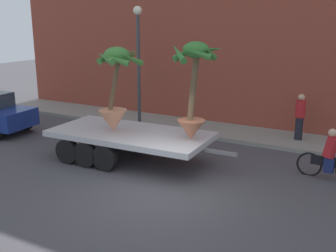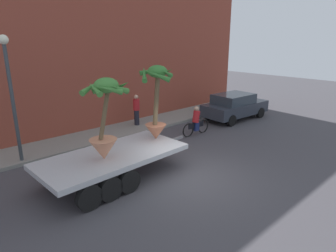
# 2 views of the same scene
# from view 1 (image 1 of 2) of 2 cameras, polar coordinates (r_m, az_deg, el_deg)

# --- Properties ---
(ground_plane) EXTENTS (60.00, 60.00, 0.00)m
(ground_plane) POSITION_cam_1_polar(r_m,az_deg,el_deg) (11.04, -0.89, -9.16)
(ground_plane) COLOR #423F44
(sidewalk) EXTENTS (24.00, 2.20, 0.15)m
(sidewalk) POSITION_cam_1_polar(r_m,az_deg,el_deg) (16.28, 9.76, -1.05)
(sidewalk) COLOR gray
(sidewalk) RESTS_ON ground
(building_facade) EXTENTS (24.00, 1.20, 8.64)m
(building_facade) POSITION_cam_1_polar(r_m,az_deg,el_deg) (17.29, 12.32, 14.02)
(building_facade) COLOR brown
(building_facade) RESTS_ON ground
(flatbed_trailer) EXTENTS (6.22, 2.63, 0.98)m
(flatbed_trailer) POSITION_cam_1_polar(r_m,az_deg,el_deg) (13.25, -6.22, -1.57)
(flatbed_trailer) COLOR #B7BABF
(flatbed_trailer) RESTS_ON ground
(potted_palm_rear) EXTENTS (1.46, 1.53, 2.70)m
(potted_palm_rear) POSITION_cam_1_polar(r_m,az_deg,el_deg) (12.79, -7.47, 4.97)
(potted_palm_rear) COLOR tan
(potted_palm_rear) RESTS_ON flatbed_trailer
(potted_palm_middle) EXTENTS (1.57, 1.62, 2.90)m
(potted_palm_middle) POSITION_cam_1_polar(r_m,az_deg,el_deg) (11.81, 3.62, 5.15)
(potted_palm_middle) COLOR #B26647
(potted_palm_middle) RESTS_ON flatbed_trailer
(cyclist) EXTENTS (1.84, 0.36, 1.54)m
(cyclist) POSITION_cam_1_polar(r_m,az_deg,el_deg) (12.48, 21.87, -4.10)
(cyclist) COLOR black
(cyclist) RESTS_ON ground
(pedestrian_near_gate) EXTENTS (0.36, 0.36, 1.71)m
(pedestrian_near_gate) POSITION_cam_1_polar(r_m,az_deg,el_deg) (15.55, 18.10, 1.34)
(pedestrian_near_gate) COLOR black
(pedestrian_near_gate) RESTS_ON sidewalk
(street_lamp) EXTENTS (0.36, 0.36, 4.83)m
(street_lamp) POSITION_cam_1_polar(r_m,az_deg,el_deg) (16.78, -4.21, 10.57)
(street_lamp) COLOR #383D42
(street_lamp) RESTS_ON sidewalk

